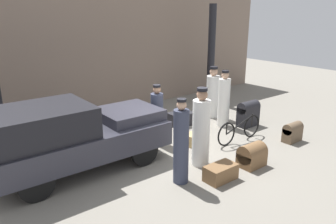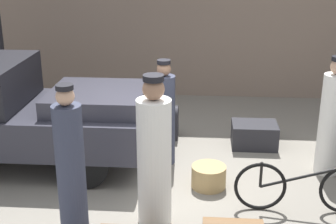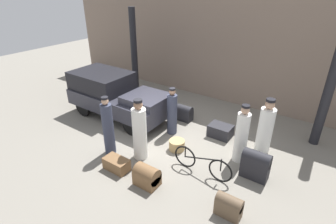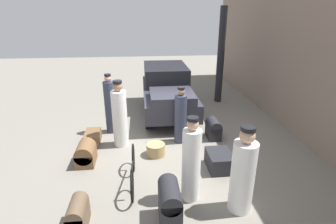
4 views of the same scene
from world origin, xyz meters
name	(u,v)px [view 4 (image 4 of 4)]	position (x,y,z in m)	size (l,w,h in m)	color
ground_plane	(160,140)	(0.00, 0.00, 0.00)	(30.00, 30.00, 0.00)	gray
station_building_facade	(308,60)	(0.00, 4.08, 2.25)	(16.00, 0.15, 4.50)	gray
canopy_pillar_left	(221,56)	(-3.30, 2.63, 1.84)	(0.28, 0.28, 3.68)	black
truck	(167,89)	(-2.34, 0.43, 0.87)	(3.94, 1.70, 1.58)	black
bicycle	(133,170)	(1.95, -0.73, 0.34)	(1.70, 0.04, 0.69)	black
wicker_basket	(156,149)	(0.79, -0.18, 0.16)	(0.48, 0.48, 0.31)	tan
porter_with_bicycle	(243,174)	(2.93, 1.27, 0.77)	(0.43, 0.43, 1.70)	white
porter_lifting_near_truck	(120,117)	(0.14, -1.10, 0.84)	(0.40, 0.40, 1.84)	white
porter_standing_middle	(110,106)	(-0.75, -1.45, 0.84)	(0.32, 0.32, 1.81)	#33384C
porter_carrying_trunk	(191,163)	(2.53, 0.41, 0.80)	(0.36, 0.36, 1.74)	white
conductor_in_dark_uniform	(181,117)	(0.11, 0.56, 0.74)	(0.33, 0.33, 1.62)	#33384C
suitcase_tan_flat	(78,214)	(3.09, -1.64, 0.28)	(0.57, 0.30, 0.54)	brown
trunk_large_brown	(219,161)	(1.55, 1.28, 0.20)	(0.74, 0.55, 0.40)	#232328
suitcase_small_leather	(93,138)	(-0.03, -1.91, 0.17)	(0.71, 0.40, 0.34)	brown
trunk_barrel_dark	(170,203)	(3.14, -0.07, 0.42)	(0.70, 0.36, 0.79)	#232328
trunk_wicker_pale	(86,154)	(1.02, -1.89, 0.26)	(0.61, 0.44, 0.55)	brown
suitcase_black_upright	(214,128)	(-0.03, 1.56, 0.29)	(0.59, 0.36, 0.58)	#232328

